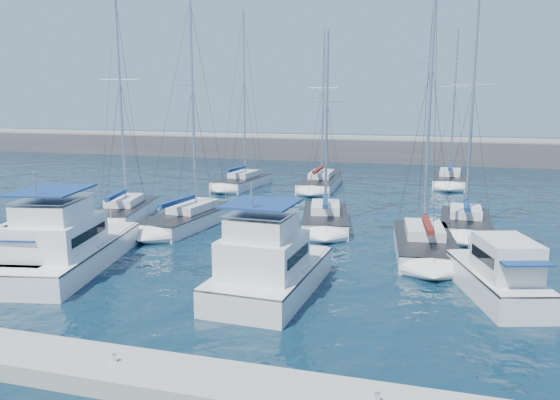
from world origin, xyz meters
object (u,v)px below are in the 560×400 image
(motor_yacht_port_inner, at_px, (65,248))
(sailboat_mid_d, at_px, (424,244))
(motor_yacht_stbd_outer, at_px, (499,278))
(sailboat_mid_c, at_px, (325,219))
(sailboat_mid_a, at_px, (123,211))
(motor_yacht_port_outer, at_px, (44,254))
(sailboat_back_b, at_px, (320,182))
(sailboat_mid_e, at_px, (465,223))
(sailboat_mid_b, at_px, (190,218))
(motor_yacht_stbd_inner, at_px, (268,270))
(sailboat_back_a, at_px, (242,181))
(sailboat_back_c, at_px, (450,180))

(motor_yacht_port_inner, xyz_separation_m, sailboat_mid_d, (17.37, 8.13, -0.59))
(motor_yacht_stbd_outer, xyz_separation_m, sailboat_mid_d, (-3.29, 6.39, -0.40))
(motor_yacht_stbd_outer, height_order, sailboat_mid_c, sailboat_mid_c)
(sailboat_mid_a, xyz_separation_m, sailboat_mid_c, (14.55, 1.61, -0.03))
(motor_yacht_port_outer, bearing_deg, sailboat_back_b, 65.11)
(sailboat_mid_d, relative_size, sailboat_mid_e, 1.12)
(sailboat_mid_e, bearing_deg, sailboat_back_b, 131.74)
(sailboat_mid_d, bearing_deg, sailboat_mid_c, 137.50)
(motor_yacht_port_inner, bearing_deg, sailboat_mid_a, 96.86)
(sailboat_mid_d, bearing_deg, sailboat_mid_b, 164.39)
(sailboat_mid_b, xyz_separation_m, sailboat_back_b, (5.19, 18.41, -0.01))
(motor_yacht_stbd_outer, relative_size, sailboat_mid_e, 0.46)
(sailboat_mid_b, distance_m, sailboat_mid_d, 15.80)
(sailboat_mid_c, bearing_deg, motor_yacht_stbd_inner, -100.43)
(sailboat_mid_d, xyz_separation_m, sailboat_back_a, (-17.83, 19.03, 0.02))
(sailboat_back_c, bearing_deg, motor_yacht_stbd_outer, -85.30)
(motor_yacht_port_inner, xyz_separation_m, sailboat_back_b, (6.97, 29.08, -0.62))
(sailboat_mid_c, bearing_deg, sailboat_back_b, 91.95)
(motor_yacht_stbd_inner, height_order, sailboat_mid_b, sailboat_mid_b)
(sailboat_back_a, bearing_deg, sailboat_mid_d, -40.60)
(motor_yacht_stbd_outer, bearing_deg, motor_yacht_port_outer, 169.39)
(motor_yacht_stbd_outer, height_order, sailboat_mid_a, sailboat_mid_a)
(sailboat_mid_b, relative_size, sailboat_mid_d, 0.90)
(motor_yacht_port_outer, bearing_deg, sailboat_mid_c, 39.67)
(motor_yacht_port_inner, bearing_deg, motor_yacht_stbd_inner, -14.52)
(motor_yacht_port_inner, relative_size, sailboat_mid_a, 0.68)
(motor_yacht_port_inner, height_order, sailboat_mid_c, sailboat_mid_c)
(motor_yacht_stbd_inner, distance_m, sailboat_back_b, 29.89)
(sailboat_mid_b, bearing_deg, sailboat_mid_d, -3.06)
(sailboat_mid_e, xyz_separation_m, sailboat_back_b, (-12.82, 14.92, -0.03))
(motor_yacht_port_inner, height_order, sailboat_mid_b, sailboat_mid_b)
(sailboat_mid_d, xyz_separation_m, sailboat_back_c, (1.74, 26.20, -0.01))
(sailboat_back_c, bearing_deg, sailboat_back_a, -157.90)
(motor_yacht_port_outer, relative_size, motor_yacht_port_inner, 0.64)
(motor_yacht_stbd_inner, bearing_deg, sailboat_mid_c, 93.53)
(motor_yacht_port_inner, bearing_deg, sailboat_mid_d, 13.39)
(sailboat_mid_c, xyz_separation_m, sailboat_mid_d, (6.64, -4.85, 0.03))
(motor_yacht_port_inner, height_order, sailboat_back_b, sailboat_back_b)
(sailboat_mid_a, distance_m, sailboat_back_c, 32.45)
(motor_yacht_stbd_outer, relative_size, sailboat_mid_b, 0.45)
(motor_yacht_stbd_outer, distance_m, sailboat_mid_b, 20.90)
(motor_yacht_stbd_outer, distance_m, sailboat_mid_c, 15.01)
(sailboat_mid_a, height_order, sailboat_mid_e, sailboat_mid_a)
(sailboat_back_b, bearing_deg, sailboat_mid_b, -108.86)
(sailboat_mid_e, bearing_deg, motor_yacht_stbd_inner, -120.03)
(motor_yacht_port_outer, xyz_separation_m, motor_yacht_stbd_inner, (11.61, 0.16, 0.19))
(motor_yacht_port_outer, bearing_deg, motor_yacht_port_inner, 34.87)
(sailboat_mid_c, bearing_deg, sailboat_back_c, 57.36)
(motor_yacht_stbd_inner, relative_size, sailboat_back_a, 0.46)
(motor_yacht_stbd_inner, distance_m, sailboat_mid_c, 13.54)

